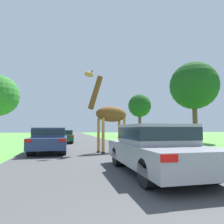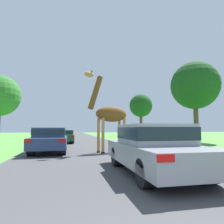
% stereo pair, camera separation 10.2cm
% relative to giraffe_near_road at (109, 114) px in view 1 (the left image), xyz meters
% --- Properties ---
extents(road, '(7.44, 120.00, 0.00)m').
position_rel_giraffe_near_road_xyz_m(road, '(-1.18, 18.94, -2.24)').
color(road, '#424244').
rests_on(road, ground).
extents(giraffe_near_road, '(2.80, 1.38, 4.72)m').
position_rel_giraffe_near_road_xyz_m(giraffe_near_road, '(0.00, 0.00, 0.00)').
color(giraffe_near_road, '#B77F3D').
rests_on(giraffe_near_road, ground).
extents(car_lead_maroon, '(1.97, 4.75, 1.49)m').
position_rel_giraffe_near_road_xyz_m(car_lead_maroon, '(0.29, -5.61, -1.44)').
color(car_lead_maroon, gray).
rests_on(car_lead_maroon, ground).
extents(car_queue_right, '(1.73, 4.45, 1.25)m').
position_rel_giraffe_near_road_xyz_m(car_queue_right, '(-2.69, 9.06, -1.56)').
color(car_queue_right, '#144C28').
rests_on(car_queue_right, ground).
extents(car_queue_left, '(1.92, 4.25, 1.43)m').
position_rel_giraffe_near_road_xyz_m(car_queue_left, '(-3.38, 0.70, -1.47)').
color(car_queue_left, navy).
rests_on(car_queue_left, ground).
extents(tree_left_edge, '(5.02, 5.02, 8.47)m').
position_rel_giraffe_near_road_xyz_m(tree_left_edge, '(10.67, 7.08, 3.69)').
color(tree_left_edge, brown).
rests_on(tree_left_edge, ground).
extents(tree_right_cluster, '(4.09, 4.09, 7.59)m').
position_rel_giraffe_near_road_xyz_m(tree_right_cluster, '(10.20, 22.23, 3.24)').
color(tree_right_cluster, brown).
rests_on(tree_right_cluster, ground).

